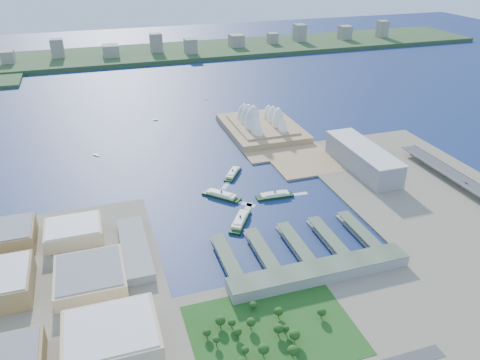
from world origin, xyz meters
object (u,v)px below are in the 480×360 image
object	(u,v)px
ferry_b	(233,172)
ferry_c	(240,219)
car_c	(466,183)
toaster_building	(363,158)
opera_house	(262,116)
ferry_a	(221,194)
ferry_d	(275,194)

from	to	relation	value
ferry_b	ferry_c	xyz separation A→B (m)	(-30.81, -131.17, 0.68)
ferry_c	car_c	world-z (taller)	car_c
toaster_building	ferry_b	xyz separation A→B (m)	(-194.83, 45.91, -15.77)
opera_house	toaster_building	distance (m)	219.62
ferry_a	ferry_d	distance (m)	74.15
opera_house	ferry_b	xyz separation A→B (m)	(-104.83, -154.09, -27.27)
opera_house	ferry_a	distance (m)	257.91
ferry_a	car_c	distance (m)	344.19
ferry_a	ferry_b	size ratio (longest dim) A/B	1.12
ferry_d	car_c	size ratio (longest dim) A/B	11.73
toaster_building	ferry_c	bearing A→B (deg)	-159.30
ferry_c	car_c	xyz separation A→B (m)	(326.64, -22.64, 10.09)
ferry_a	toaster_building	bearing A→B (deg)	-40.20
ferry_b	opera_house	bearing A→B (deg)	90.43
ferry_c	ferry_d	distance (m)	81.36
ferry_a	opera_house	bearing A→B (deg)	12.98
opera_house	ferry_c	size ratio (longest dim) A/B	3.15
ferry_a	ferry_b	bearing A→B (deg)	15.89
car_c	opera_house	bearing A→B (deg)	-58.19
toaster_building	ferry_a	xyz separation A→B (m)	(-230.21, -14.82, -15.19)
ferry_a	ferry_d	bearing A→B (deg)	-61.83
opera_house	ferry_c	world-z (taller)	opera_house
toaster_building	ferry_c	xyz separation A→B (m)	(-225.64, -85.25, -15.09)
ferry_b	ferry_d	size ratio (longest dim) A/B	0.95
ferry_d	car_c	distance (m)	270.16
ferry_a	ferry_d	size ratio (longest dim) A/B	1.07
car_c	ferry_b	bearing A→B (deg)	-27.47
ferry_b	toaster_building	bearing A→B (deg)	21.40
toaster_building	opera_house	bearing A→B (deg)	114.23
toaster_building	ferry_d	distance (m)	164.77
toaster_building	ferry_b	bearing A→B (deg)	166.74
ferry_b	ferry_c	distance (m)	134.74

